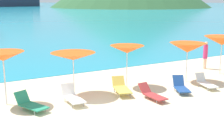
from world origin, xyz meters
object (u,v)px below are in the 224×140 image
lounge_chair_2 (72,96)px  lounge_chair_6 (30,104)px  umbrella_3 (3,56)px  umbrella_6 (188,48)px  lounge_chair_0 (152,94)px  umbrella_7 (222,41)px  umbrella_5 (127,49)px  lounge_chair_10 (206,83)px  beachgoer_1 (205,54)px  lounge_chair_1 (121,87)px  umbrella_4 (73,56)px  lounge_chair_5 (181,86)px

lounge_chair_2 → lounge_chair_6: bearing=-179.3°
umbrella_3 → umbrella_6: 9.45m
lounge_chair_0 → umbrella_7: bearing=14.9°
umbrella_6 → umbrella_5: bearing=167.5°
umbrella_3 → lounge_chair_10: umbrella_3 is taller
umbrella_7 → beachgoer_1: (0.25, 1.48, -1.06)m
lounge_chair_1 → lounge_chair_10: 4.51m
lounge_chair_6 → beachgoer_1: size_ratio=0.93×
umbrella_5 → umbrella_6: (3.39, -0.75, -0.07)m
lounge_chair_6 → lounge_chair_10: bearing=-29.0°
beachgoer_1 → lounge_chair_1: bearing=164.0°
umbrella_4 → lounge_chair_2: umbrella_4 is taller
lounge_chair_0 → lounge_chair_6: (-5.19, 1.29, 0.02)m
lounge_chair_2 → lounge_chair_6: lounge_chair_2 is taller
lounge_chair_6 → lounge_chair_10: 8.82m
lounge_chair_5 → beachgoer_1: beachgoer_1 is taller
lounge_chair_0 → lounge_chair_5: bearing=4.3°
lounge_chair_2 → umbrella_3: bearing=155.5°
lounge_chair_1 → lounge_chair_2: lounge_chair_2 is taller
umbrella_3 → lounge_chair_5: (7.79, -2.31, -1.81)m
umbrella_5 → lounge_chair_10: 4.40m
umbrella_6 → lounge_chair_0: size_ratio=1.32×
lounge_chair_0 → lounge_chair_2: bearing=157.6°
lounge_chair_0 → lounge_chair_5: 1.91m
lounge_chair_5 → beachgoer_1: (4.93, 3.24, 0.67)m
umbrella_3 → umbrella_5: umbrella_3 is taller
umbrella_5 → beachgoer_1: 6.86m
lounge_chair_1 → beachgoer_1: bearing=31.6°
umbrella_3 → lounge_chair_6: bearing=-59.8°
umbrella_6 → lounge_chair_2: (-6.86, -0.33, -1.57)m
umbrella_5 → lounge_chair_2: (-3.47, -1.08, -1.65)m
umbrella_7 → umbrella_4: bearing=177.3°
umbrella_3 → lounge_chair_2: bearing=-26.0°
lounge_chair_6 → lounge_chair_5: bearing=-30.6°
umbrella_4 → lounge_chair_10: 6.92m
umbrella_5 → umbrella_7: (6.45, -0.39, 0.07)m
lounge_chair_0 → umbrella_4: bearing=137.8°
umbrella_6 → lounge_chair_5: (-1.62, -1.40, -1.59)m
umbrella_7 → lounge_chair_0: umbrella_7 is taller
umbrella_6 → lounge_chair_2: bearing=-177.3°
umbrella_7 → lounge_chair_1: umbrella_7 is taller
umbrella_5 → lounge_chair_5: size_ratio=1.44×
umbrella_3 → umbrella_7: (12.47, -0.55, -0.08)m
umbrella_3 → lounge_chair_2: 3.36m
lounge_chair_10 → beachgoer_1: beachgoer_1 is taller
lounge_chair_10 → umbrella_5: bearing=162.5°
umbrella_5 → lounge_chair_6: (-5.31, -1.05, -1.68)m
umbrella_6 → umbrella_7: bearing=6.7°
lounge_chair_0 → beachgoer_1: size_ratio=0.91×
umbrella_7 → lounge_chair_5: umbrella_7 is taller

